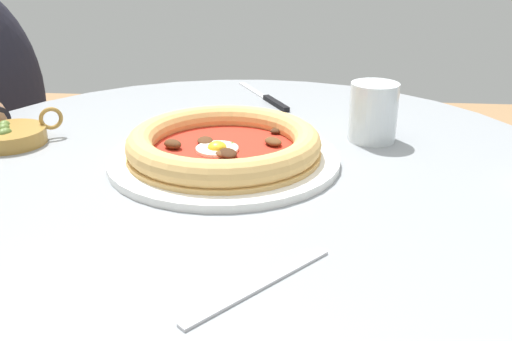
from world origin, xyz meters
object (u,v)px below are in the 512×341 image
dining_table (238,286)px  olive_pan (10,135)px  pizza_on_plate (224,148)px  steak_knife (269,99)px  water_glass (373,116)px  fork_utensil (260,285)px

dining_table → olive_pan: olive_pan is taller
pizza_on_plate → steak_knife: pizza_on_plate is taller
steak_knife → olive_pan: size_ratio=1.68×
water_glass → fork_utensil: (-0.39, 0.13, -0.03)m
olive_pan → fork_utensil: olive_pan is taller
steak_knife → dining_table: bearing=175.5°
steak_knife → olive_pan: (-0.26, 0.35, 0.01)m
steak_knife → olive_pan: bearing=126.2°
water_glass → olive_pan: water_glass is taller
pizza_on_plate → steak_knife: bearing=-7.1°
dining_table → pizza_on_plate: size_ratio=3.00×
pizza_on_plate → steak_knife: size_ratio=1.55×
pizza_on_plate → water_glass: 0.23m
water_glass → fork_utensil: bearing=161.6°
steak_knife → olive_pan: 0.43m
olive_pan → dining_table: bearing=-96.1°
water_glass → pizza_on_plate: bearing=118.1°
pizza_on_plate → water_glass: size_ratio=3.60×
water_glass → dining_table: bearing=117.9°
dining_table → pizza_on_plate: bearing=120.7°
dining_table → pizza_on_plate: (-0.01, 0.01, 0.22)m
pizza_on_plate → fork_utensil: 0.29m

